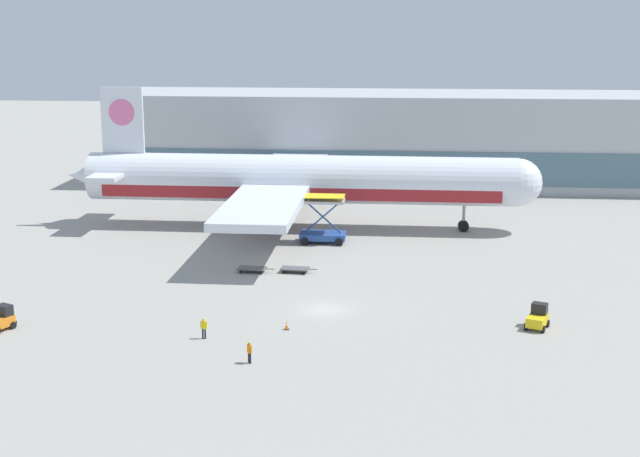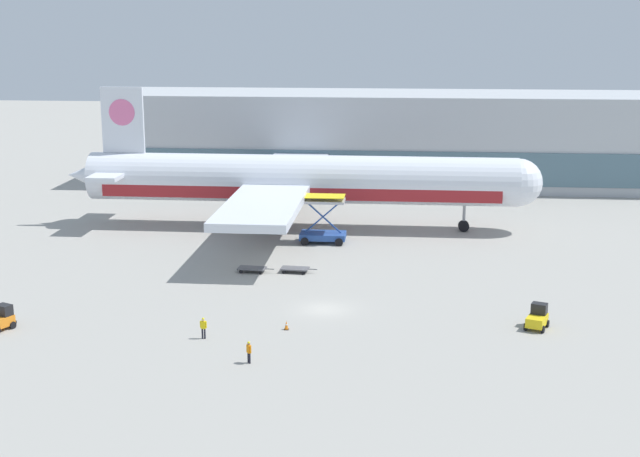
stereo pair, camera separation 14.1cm
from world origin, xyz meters
The scene contains 11 objects.
ground_plane centered at (0.00, 0.00, 0.00)m, with size 400.00×400.00×0.00m, color #9E9B93.
terminal_building centered at (8.06, 63.36, 6.99)m, with size 90.00×18.20×14.00m.
airplane_main centered at (-6.34, 31.30, 5.84)m, with size 58.05×48.04×17.00m.
scissor_lift_loader centered at (-2.23, 24.12, 2.08)m, with size 5.22×3.39×5.47m.
baggage_tug_foreground centered at (17.98, -3.29, 0.88)m, with size 2.34×2.78×2.00m.
baggage_tug_mid centered at (-26.15, -7.64, 0.88)m, with size 2.42×2.80×2.00m.
baggage_dolly_lead centered at (-8.31, 11.16, 0.39)m, with size 3.76×1.74×0.48m.
baggage_dolly_second centered at (-3.97, 11.45, 0.39)m, with size 3.76×1.74×0.48m.
ground_crew_near centered at (-4.51, -13.13, 1.00)m, with size 0.40×0.46×1.71m.
ground_crew_far centered at (-9.01, -8.28, 1.04)m, with size 0.57×0.26×1.76m.
traffic_cone_near centered at (-2.67, -5.56, 0.37)m, with size 0.40×0.40×0.76m.
Camera 2 is at (6.34, -74.57, 24.87)m, focal length 50.00 mm.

